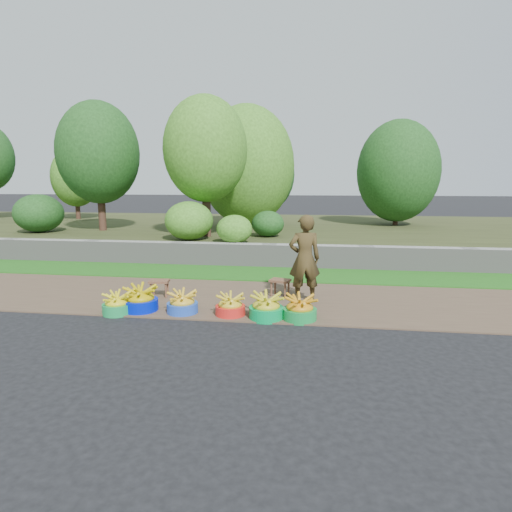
# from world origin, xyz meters

# --- Properties ---
(ground_plane) EXTENTS (120.00, 120.00, 0.00)m
(ground_plane) POSITION_xyz_m (0.00, 0.00, 0.00)
(ground_plane) COLOR black
(ground_plane) RESTS_ON ground
(dirt_shoulder) EXTENTS (80.00, 2.50, 0.02)m
(dirt_shoulder) POSITION_xyz_m (0.00, 1.25, 0.01)
(dirt_shoulder) COLOR brown
(dirt_shoulder) RESTS_ON ground
(grass_verge) EXTENTS (80.00, 1.50, 0.04)m
(grass_verge) POSITION_xyz_m (0.00, 3.25, 0.02)
(grass_verge) COLOR #206117
(grass_verge) RESTS_ON ground
(retaining_wall) EXTENTS (80.00, 0.35, 0.55)m
(retaining_wall) POSITION_xyz_m (0.00, 4.10, 0.28)
(retaining_wall) COLOR gray
(retaining_wall) RESTS_ON ground
(earth_bank) EXTENTS (80.00, 10.00, 0.50)m
(earth_bank) POSITION_xyz_m (0.00, 9.00, 0.25)
(earth_bank) COLOR #343B1B
(earth_bank) RESTS_ON ground
(vegetation) EXTENTS (32.20, 8.15, 4.31)m
(vegetation) POSITION_xyz_m (2.62, 7.24, 2.55)
(vegetation) COLOR #3D261B
(vegetation) RESTS_ON earth_bank
(basin_a) EXTENTS (0.45, 0.45, 0.33)m
(basin_a) POSITION_xyz_m (-1.89, 0.15, 0.15)
(basin_a) COLOR #188F46
(basin_a) RESTS_ON ground
(basin_b) EXTENTS (0.54, 0.54, 0.40)m
(basin_b) POSITION_xyz_m (-1.59, 0.32, 0.18)
(basin_b) COLOR #0015C5
(basin_b) RESTS_ON ground
(basin_c) EXTENTS (0.47, 0.47, 0.35)m
(basin_c) POSITION_xyz_m (-0.91, 0.30, 0.16)
(basin_c) COLOR #2049B7
(basin_c) RESTS_ON ground
(basin_d) EXTENTS (0.45, 0.45, 0.34)m
(basin_d) POSITION_xyz_m (-0.16, 0.29, 0.15)
(basin_d) COLOR red
(basin_d) RESTS_ON ground
(basin_e) EXTENTS (0.51, 0.51, 0.38)m
(basin_e) POSITION_xyz_m (0.39, 0.23, 0.17)
(basin_e) COLOR #009747
(basin_e) RESTS_ON ground
(basin_f) EXTENTS (0.49, 0.49, 0.37)m
(basin_f) POSITION_xyz_m (0.88, 0.23, 0.16)
(basin_f) COLOR #14893A
(basin_f) RESTS_ON ground
(stool_left) EXTENTS (0.36, 0.30, 0.29)m
(stool_left) POSITION_xyz_m (-1.59, 1.13, 0.25)
(stool_left) COLOR brown
(stool_left) RESTS_ON dirt_shoulder
(stool_right) EXTENTS (0.39, 0.34, 0.29)m
(stool_right) POSITION_xyz_m (0.48, 1.49, 0.25)
(stool_right) COLOR brown
(stool_right) RESTS_ON dirt_shoulder
(vendor_woman) EXTENTS (0.60, 0.46, 1.45)m
(vendor_woman) POSITION_xyz_m (0.91, 1.18, 0.75)
(vendor_woman) COLOR black
(vendor_woman) RESTS_ON dirt_shoulder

